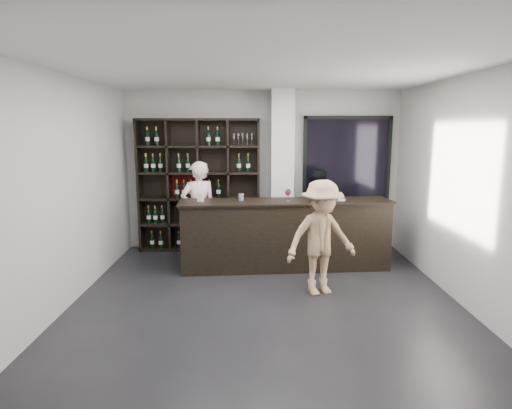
{
  "coord_description": "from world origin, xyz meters",
  "views": [
    {
      "loc": [
        -0.15,
        -5.15,
        2.23
      ],
      "look_at": [
        -0.12,
        1.1,
        1.11
      ],
      "focal_mm": 30.0,
      "sensor_mm": 36.0,
      "label": 1
    }
  ],
  "objects_px": {
    "wine_shelf": "(199,186)",
    "taster_black": "(315,211)",
    "customer": "(321,238)",
    "taster_pink": "(199,210)",
    "tasting_counter": "(285,234)"
  },
  "relations": [
    {
      "from": "taster_pink",
      "to": "tasting_counter",
      "type": "bearing_deg",
      "value": 135.66
    },
    {
      "from": "wine_shelf",
      "to": "customer",
      "type": "relative_size",
      "value": 1.54
    },
    {
      "from": "wine_shelf",
      "to": "customer",
      "type": "height_order",
      "value": "wine_shelf"
    },
    {
      "from": "taster_pink",
      "to": "taster_black",
      "type": "distance_m",
      "value": 2.08
    },
    {
      "from": "wine_shelf",
      "to": "taster_black",
      "type": "relative_size",
      "value": 1.57
    },
    {
      "from": "tasting_counter",
      "to": "taster_black",
      "type": "xyz_separation_m",
      "value": [
        0.6,
        0.9,
        0.21
      ]
    },
    {
      "from": "tasting_counter",
      "to": "taster_pink",
      "type": "height_order",
      "value": "taster_pink"
    },
    {
      "from": "customer",
      "to": "wine_shelf",
      "type": "bearing_deg",
      "value": 111.97
    },
    {
      "from": "wine_shelf",
      "to": "taster_black",
      "type": "bearing_deg",
      "value": -4.85
    },
    {
      "from": "tasting_counter",
      "to": "taster_pink",
      "type": "xyz_separation_m",
      "value": [
        -1.45,
        0.56,
        0.29
      ]
    },
    {
      "from": "tasting_counter",
      "to": "customer",
      "type": "height_order",
      "value": "customer"
    },
    {
      "from": "taster_black",
      "to": "customer",
      "type": "xyz_separation_m",
      "value": [
        -0.2,
        -1.99,
        0.02
      ]
    },
    {
      "from": "taster_black",
      "to": "taster_pink",
      "type": "bearing_deg",
      "value": 33.47
    },
    {
      "from": "wine_shelf",
      "to": "taster_pink",
      "type": "bearing_deg",
      "value": -84.57
    },
    {
      "from": "taster_pink",
      "to": "customer",
      "type": "relative_size",
      "value": 1.08
    }
  ]
}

